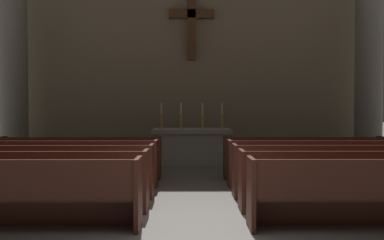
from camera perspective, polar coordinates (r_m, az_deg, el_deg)
name	(u,v)px	position (r m, az deg, el deg)	size (l,w,h in m)	color
ground_plane	(195,229)	(5.82, 0.35, -14.34)	(80.00, 80.00, 0.00)	slate
pew_left_row_1	(2,194)	(6.17, -24.00, -9.00)	(3.60, 0.50, 0.95)	#4C2319
pew_left_row_2	(31,181)	(7.09, -20.72, -7.59)	(3.60, 0.50, 0.95)	#4C2319
pew_left_row_3	(52,171)	(8.02, -18.22, -6.48)	(3.60, 0.50, 0.95)	#4C2319
pew_left_row_4	(68,164)	(8.97, -16.25, -5.60)	(3.60, 0.50, 0.95)	#4C2319
pew_left_row_5	(80,158)	(9.93, -14.66, -4.88)	(3.60, 0.50, 0.95)	#4C2319
pew_right_row_2	(356,180)	(7.14, 21.05, -7.52)	(3.60, 0.50, 0.95)	#4C2319
pew_right_row_3	(334,171)	(8.07, 18.44, -6.44)	(3.60, 0.50, 0.95)	#4C2319
pew_right_row_4	(317,163)	(9.01, 16.38, -5.57)	(3.60, 0.50, 0.95)	#4C2319
pew_right_row_5	(304,157)	(9.97, 14.71, -4.86)	(3.60, 0.50, 0.95)	#4C2319
column_left_third	(13,45)	(13.39, -22.72, 9.22)	(1.16, 1.16, 6.95)	gray
column_right_third	(369,45)	(13.45, 22.54, 9.20)	(1.16, 1.16, 6.95)	gray
altar	(192,145)	(12.00, -0.03, -3.42)	(2.20, 0.90, 1.01)	#A8A399
candlestick_outer_left	(161,120)	(11.98, -4.10, -0.04)	(0.16, 0.16, 0.72)	#B79338
candlestick_inner_left	(181,120)	(11.96, -1.47, -0.04)	(0.16, 0.16, 0.72)	#B79338
candlestick_inner_right	(202,120)	(11.97, 1.40, -0.04)	(0.16, 0.16, 0.72)	#B79338
candlestick_outer_right	(222,120)	(11.99, 4.03, -0.04)	(0.16, 0.16, 0.72)	#B79338
apse_with_cross	(191,38)	(13.80, -0.07, 10.85)	(11.43, 0.51, 7.59)	gray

